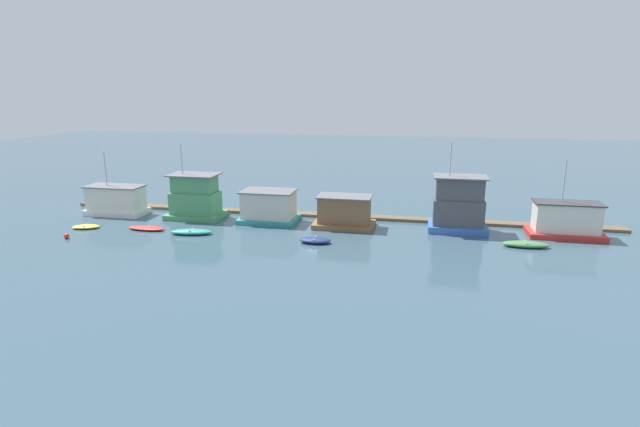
% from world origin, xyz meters
% --- Properties ---
extents(ground_plane, '(200.00, 200.00, 0.00)m').
position_xyz_m(ground_plane, '(0.00, 0.00, 0.00)').
color(ground_plane, '#385160').
extents(dock_walkway, '(59.60, 1.45, 0.30)m').
position_xyz_m(dock_walkway, '(0.00, 3.31, 0.15)').
color(dock_walkway, brown).
rests_on(dock_walkway, ground_plane).
extents(houseboat_white, '(6.46, 3.22, 6.88)m').
position_xyz_m(houseboat_white, '(-23.08, -0.26, 1.55)').
color(houseboat_white, white).
rests_on(houseboat_white, ground_plane).
extents(houseboat_green, '(5.86, 4.09, 7.84)m').
position_xyz_m(houseboat_green, '(-13.88, 0.20, 2.11)').
color(houseboat_green, '#4C9360').
rests_on(houseboat_green, ground_plane).
extents(houseboat_teal, '(5.97, 4.11, 3.32)m').
position_xyz_m(houseboat_teal, '(-5.65, 0.05, 1.59)').
color(houseboat_teal, teal).
rests_on(houseboat_teal, ground_plane).
extents(houseboat_brown, '(6.07, 3.77, 3.20)m').
position_xyz_m(houseboat_brown, '(2.38, -0.45, 1.49)').
color(houseboat_brown, brown).
rests_on(houseboat_brown, ground_plane).
extents(houseboat_blue, '(5.56, 3.72, 8.69)m').
position_xyz_m(houseboat_blue, '(13.43, 0.39, 2.47)').
color(houseboat_blue, '#3866B7').
rests_on(houseboat_blue, ground_plane).
extents(houseboat_red, '(6.73, 3.50, 7.30)m').
position_xyz_m(houseboat_red, '(23.23, 0.35, 1.53)').
color(houseboat_red, red).
rests_on(houseboat_red, ground_plane).
extents(dinghy_yellow, '(2.92, 2.05, 0.35)m').
position_xyz_m(dinghy_yellow, '(-22.78, -6.09, 0.18)').
color(dinghy_yellow, yellow).
rests_on(dinghy_yellow, ground_plane).
extents(dinghy_red, '(3.90, 1.55, 0.35)m').
position_xyz_m(dinghy_red, '(-16.58, -5.37, 0.18)').
color(dinghy_red, red).
rests_on(dinghy_red, ground_plane).
extents(dinghy_teal, '(4.13, 1.99, 0.51)m').
position_xyz_m(dinghy_teal, '(-11.53, -5.98, 0.25)').
color(dinghy_teal, teal).
rests_on(dinghy_teal, ground_plane).
extents(dinghy_navy, '(2.88, 1.57, 0.53)m').
position_xyz_m(dinghy_navy, '(0.62, -6.32, 0.27)').
color(dinghy_navy, navy).
rests_on(dinghy_navy, ground_plane).
extents(dinghy_green, '(4.01, 1.44, 0.52)m').
position_xyz_m(dinghy_green, '(19.02, -3.87, 0.26)').
color(dinghy_green, '#47844C').
rests_on(dinghy_green, ground_plane).
extents(mooring_post_far_right, '(0.24, 0.24, 1.22)m').
position_xyz_m(mooring_post_far_right, '(-13.44, 2.33, 0.61)').
color(mooring_post_far_right, brown).
rests_on(mooring_post_far_right, ground_plane).
extents(mooring_post_far_left, '(0.21, 0.21, 1.38)m').
position_xyz_m(mooring_post_far_left, '(12.79, 2.33, 0.69)').
color(mooring_post_far_left, '#846B4C').
rests_on(mooring_post_far_left, ground_plane).
extents(buoy_red, '(0.49, 0.49, 0.49)m').
position_xyz_m(buoy_red, '(-22.30, -9.54, 0.25)').
color(buoy_red, red).
rests_on(buoy_red, ground_plane).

